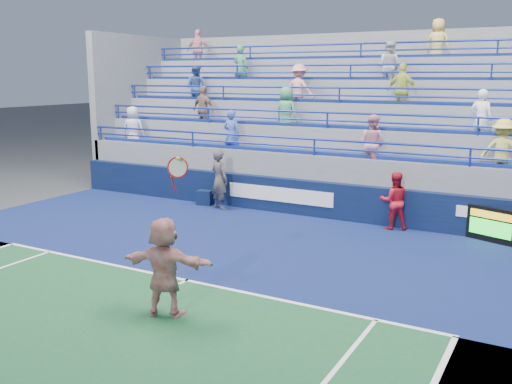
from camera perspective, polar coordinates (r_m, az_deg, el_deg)
The scene contains 8 objects.
ground at distance 12.23m, azimuth -6.97°, elevation -8.85°, with size 120.00×120.00×0.00m, color #333538.
sponsor_wall at distance 17.53m, azimuth 5.50°, elevation -0.65°, with size 18.00×0.32×1.10m.
bleacher_stand at distance 20.83m, azimuth 9.70°, elevation 3.97°, with size 18.00×5.60×6.13m.
serve_speed_board at distance 15.94m, azimuth 22.52°, elevation -3.07°, with size 1.29×0.59×0.92m.
judge_chair at distance 19.14m, azimuth -5.07°, elevation -0.43°, with size 0.60×0.61×0.88m.
tennis_player at distance 10.34m, azimuth -9.12°, elevation -7.39°, with size 1.77×0.95×2.93m.
line_judge at distance 18.33m, azimuth -3.68°, elevation 1.25°, with size 0.71×0.46×1.94m, color black.
ball_girl at distance 16.35m, azimuth 13.66°, elevation -0.87°, with size 0.79×0.62×1.63m, color red.
Camera 1 is at (6.78, -9.24, 4.25)m, focal length 40.00 mm.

